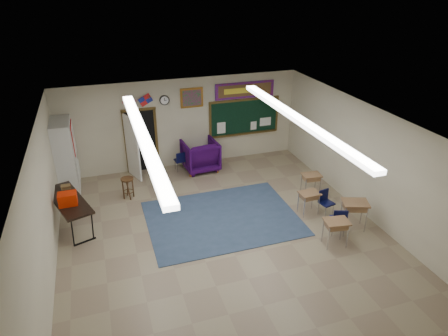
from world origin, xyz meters
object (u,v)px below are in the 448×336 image
object	(u,v)px
student_desk_front_left	(309,202)
folding_table	(71,212)
student_desk_front_right	(311,183)
wooden_stool	(128,188)
wingback_armchair	(200,155)

from	to	relation	value
student_desk_front_left	folding_table	xyz separation A→B (m)	(-6.18, 1.35, 0.09)
student_desk_front_right	wooden_stool	xyz separation A→B (m)	(-5.21, 1.47, -0.03)
student_desk_front_right	folding_table	size ratio (longest dim) A/B	0.31
folding_table	student_desk_front_right	bearing A→B (deg)	-22.18
student_desk_front_left	wingback_armchair	bearing A→B (deg)	117.53
folding_table	wooden_stool	world-z (taller)	folding_table
wooden_stool	folding_table	bearing A→B (deg)	-146.07
student_desk_front_right	folding_table	distance (m)	6.79
wingback_armchair	student_desk_front_right	distance (m)	3.79
student_desk_front_left	student_desk_front_right	xyz separation A→B (m)	(0.59, 0.93, 0.00)
student_desk_front_left	wooden_stool	size ratio (longest dim) A/B	1.00
student_desk_front_left	wooden_stool	world-z (taller)	same
student_desk_front_right	wooden_stool	size ratio (longest dim) A/B	1.01
wingback_armchair	student_desk_front_right	xyz separation A→B (m)	(2.68, -2.68, -0.14)
wingback_armchair	wooden_stool	size ratio (longest dim) A/B	1.73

